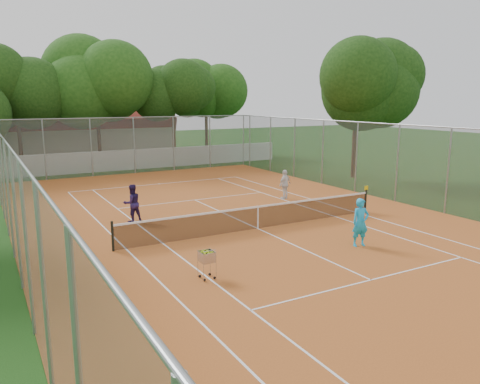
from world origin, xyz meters
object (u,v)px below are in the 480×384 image
player_near (360,222)px  tennis_net (258,217)px  player_far_left (132,203)px  ball_hopper (207,264)px  clubhouse (74,133)px  player_far_right (285,184)px

player_near → tennis_net: bearing=132.4°
player_far_left → tennis_net: bearing=129.2°
ball_hopper → player_far_left: bearing=98.7°
clubhouse → ball_hopper: clubhouse is taller
player_near → clubhouse: bearing=111.0°
player_far_left → ball_hopper: player_far_left is taller
player_far_left → player_far_right: 8.51m
clubhouse → player_far_right: size_ratio=10.46×
player_near → ball_hopper: player_near is taller
ball_hopper → clubhouse: bearing=95.0°
player_near → player_far_left: player_near is taller
player_near → player_far_right: 8.40m
player_near → ball_hopper: (-6.19, -0.18, -0.41)m
player_near → player_far_right: player_near is taller
clubhouse → player_near: clubhouse is taller
tennis_net → player_far_right: (4.33, 4.33, 0.29)m
ball_hopper → tennis_net: bearing=52.1°
clubhouse → player_far_left: bearing=-94.9°
player_far_right → clubhouse: bearing=-95.2°
tennis_net → player_far_left: size_ratio=7.25×
clubhouse → player_far_left: 25.47m
tennis_net → ball_hopper: bearing=-136.6°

